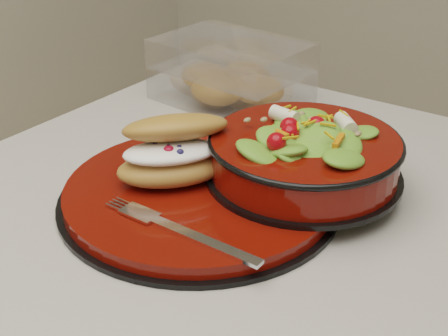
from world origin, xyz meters
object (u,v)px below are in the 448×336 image
Objects in this scene: croissant at (175,152)px; salad_bowl at (305,150)px; pastry_box at (231,74)px; fork at (183,232)px; dinner_plate at (199,194)px.

salad_bowl is at bearing -10.47° from croissant.
pastry_box reaches higher than croissant.
fork is 0.40m from pastry_box.
fork is at bearing -95.12° from croissant.
salad_bowl is 0.18m from fork.
pastry_box reaches higher than fork.
dinner_plate is 0.13m from salad_bowl.
fork is 0.74× the size of pastry_box.
pastry_box is (-0.11, 0.28, -0.01)m from croissant.
dinner_plate is at bearing -42.64° from croissant.
pastry_box is at bearing 28.45° from fork.
croissant is at bearing -142.43° from salad_bowl.
croissant reaches higher than dinner_plate.
salad_bowl is 0.30m from pastry_box.
fork is at bearing -57.45° from pastry_box.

